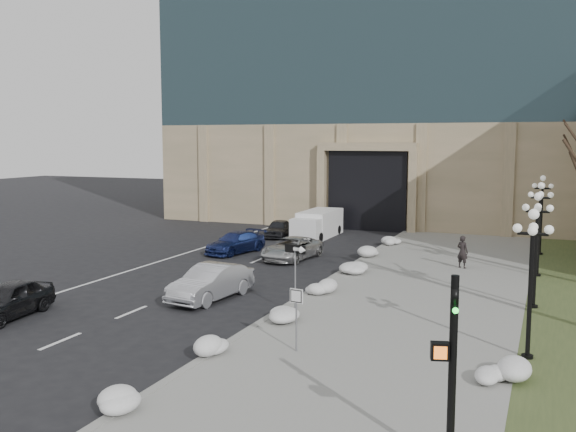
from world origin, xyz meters
name	(u,v)px	position (x,y,z in m)	size (l,w,h in m)	color
ground	(196,391)	(0.00, 0.00, 0.00)	(160.00, 160.00, 0.00)	black
sidewalk	(421,290)	(3.50, 14.00, 0.06)	(9.00, 40.00, 0.12)	gray
curb	(327,281)	(-1.00, 14.00, 0.07)	(0.30, 40.00, 0.14)	gray
office_tower	(427,5)	(-2.01, 43.58, 18.49)	(40.00, 24.70, 36.00)	tan
car_a	(8,300)	(-10.43, 3.56, 0.71)	(1.67, 4.16, 1.42)	black
car_b	(211,282)	(-4.56, 9.02, 0.75)	(1.59, 4.55, 1.50)	#B8BAC1
car_c	(235,243)	(-8.76, 19.55, 0.63)	(1.78, 4.38, 1.27)	navy
car_d	(292,248)	(-4.82, 18.91, 0.63)	(2.11, 4.57, 1.27)	#B7B7B7
car_e	(278,228)	(-8.85, 26.34, 0.61)	(1.45, 3.61, 1.23)	#2B2C30
pedestrian	(462,252)	(4.60, 19.50, 0.98)	(0.63, 0.41, 1.72)	black
box_truck	(317,225)	(-6.34, 27.46, 0.88)	(2.06, 5.75, 1.83)	white
one_way_sign	(299,257)	(-0.24, 8.28, 2.28)	(1.02, 0.43, 2.76)	slate
keep_sign	(296,306)	(1.44, 3.81, 1.58)	(0.46, 0.11, 2.15)	slate
traffic_signal	(450,377)	(7.03, -1.84, 2.07)	(0.72, 0.94, 4.17)	black
snow_clump_a	(133,399)	(-0.83, -1.73, 0.30)	(1.10, 1.60, 0.36)	silver
snow_clump_b	(209,351)	(-0.90, 2.30, 0.30)	(1.10, 1.60, 0.36)	silver
snow_clump_c	(286,314)	(-0.31, 7.18, 0.30)	(1.10, 1.60, 0.36)	silver
snow_clump_d	(324,289)	(-0.32, 11.52, 0.30)	(1.10, 1.60, 0.36)	silver
snow_clump_e	(348,270)	(-0.53, 15.83, 0.30)	(1.10, 1.60, 0.36)	silver
snow_clump_f	(370,253)	(-0.82, 21.06, 0.30)	(1.10, 1.60, 0.36)	silver
snow_clump_g	(392,242)	(-0.53, 25.38, 0.30)	(1.10, 1.60, 0.36)	silver
snow_clump_h	(502,377)	(7.73, 3.46, 0.30)	(1.10, 1.60, 0.36)	silver
lamppost_a	(531,264)	(8.30, 6.00, 3.07)	(1.18, 1.18, 4.76)	black
lamppost_b	(537,235)	(8.30, 12.50, 3.07)	(1.18, 1.18, 4.76)	black
lamppost_c	(540,217)	(8.30, 19.00, 3.07)	(1.18, 1.18, 4.76)	black
lamppost_d	(542,204)	(8.30, 25.50, 3.07)	(1.18, 1.18, 4.76)	black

